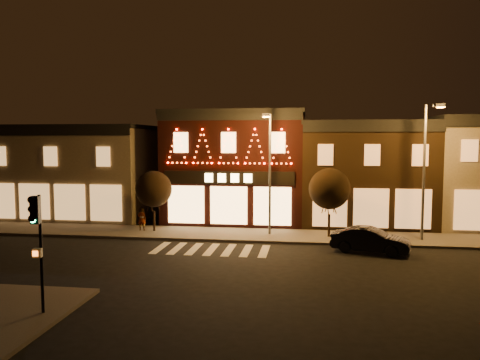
% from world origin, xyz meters
% --- Properties ---
extents(ground, '(120.00, 120.00, 0.00)m').
position_xyz_m(ground, '(0.00, 0.00, 0.00)').
color(ground, black).
rests_on(ground, ground).
extents(sidewalk_far, '(44.00, 4.00, 0.15)m').
position_xyz_m(sidewalk_far, '(2.00, 8.00, 0.07)').
color(sidewalk_far, '#47423D').
rests_on(sidewalk_far, ground).
extents(building_left, '(12.20, 8.28, 7.30)m').
position_xyz_m(building_left, '(-13.00, 13.99, 3.66)').
color(building_left, '#716550').
rests_on(building_left, ground).
extents(building_pulp, '(10.20, 8.34, 8.30)m').
position_xyz_m(building_pulp, '(0.00, 13.98, 4.16)').
color(building_pulp, black).
rests_on(building_pulp, ground).
extents(building_right_a, '(9.20, 8.28, 7.50)m').
position_xyz_m(building_right_a, '(9.50, 13.99, 3.76)').
color(building_right_a, black).
rests_on(building_right_a, ground).
extents(traffic_signal_near, '(0.33, 0.44, 4.16)m').
position_xyz_m(traffic_signal_near, '(-3.82, -6.94, 3.08)').
color(traffic_signal_near, black).
rests_on(traffic_signal_near, sidewalk_near).
extents(streetlamp_mid, '(0.50, 1.76, 7.66)m').
position_xyz_m(streetlamp_mid, '(2.95, 7.96, 4.65)').
color(streetlamp_mid, '#59595E').
rests_on(streetlamp_mid, sidewalk_far).
extents(streetlamp_right, '(0.77, 1.85, 8.12)m').
position_xyz_m(streetlamp_right, '(12.31, 7.51, 4.91)').
color(streetlamp_right, '#59595E').
rests_on(streetlamp_right, sidewalk_far).
extents(tree_left, '(2.39, 2.39, 3.99)m').
position_xyz_m(tree_left, '(-4.71, 8.12, 2.94)').
color(tree_left, black).
rests_on(tree_left, sidewalk_far).
extents(tree_right, '(2.56, 2.56, 4.29)m').
position_xyz_m(tree_right, '(6.70, 7.90, 3.15)').
color(tree_right, black).
rests_on(tree_right, sidewalk_far).
extents(dark_sedan, '(4.43, 2.56, 1.38)m').
position_xyz_m(dark_sedan, '(8.80, 4.55, 0.69)').
color(dark_sedan, black).
rests_on(dark_sedan, ground).
extents(pedestrian, '(0.58, 0.40, 1.52)m').
position_xyz_m(pedestrian, '(-5.58, 8.16, 0.91)').
color(pedestrian, gray).
rests_on(pedestrian, sidewalk_far).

